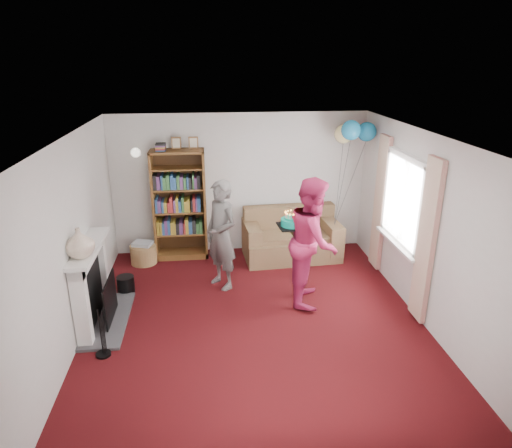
{
  "coord_description": "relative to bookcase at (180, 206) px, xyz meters",
  "views": [
    {
      "loc": [
        -0.57,
        -5.37,
        3.4
      ],
      "look_at": [
        0.08,
        0.6,
        1.18
      ],
      "focal_mm": 32.0,
      "sensor_mm": 36.0,
      "label": 1
    }
  ],
  "objects": [
    {
      "name": "wall_left",
      "position": [
        -1.19,
        -2.3,
        0.31
      ],
      "size": [
        0.02,
        5.0,
        2.5
      ],
      "primitive_type": "cube",
      "color": "silver",
      "rests_on": "ground"
    },
    {
      "name": "window_bay",
      "position": [
        3.27,
        -1.7,
        0.26
      ],
      "size": [
        0.14,
        2.02,
        2.2
      ],
      "color": "white",
      "rests_on": "ground"
    },
    {
      "name": "wicker_basket",
      "position": [
        -0.65,
        -0.27,
        -0.76
      ],
      "size": [
        0.45,
        0.45,
        0.4
      ],
      "rotation": [
        0.0,
        0.0,
        -0.3
      ],
      "color": "#9F784A",
      "rests_on": "ground"
    },
    {
      "name": "sofa",
      "position": [
        1.94,
        -0.23,
        -0.61
      ],
      "size": [
        1.65,
        0.88,
        0.88
      ],
      "rotation": [
        0.0,
        0.0,
        0.07
      ],
      "color": "brown",
      "rests_on": "ground"
    },
    {
      "name": "wall_right",
      "position": [
        3.33,
        -2.3,
        0.31
      ],
      "size": [
        0.02,
        5.0,
        2.5
      ],
      "primitive_type": "cube",
      "color": "silver",
      "rests_on": "ground"
    },
    {
      "name": "wall_sconce",
      "position": [
        -0.68,
        0.06,
        0.94
      ],
      "size": [
        0.16,
        0.23,
        0.16
      ],
      "color": "gold",
      "rests_on": "ground"
    },
    {
      "name": "ceiling",
      "position": [
        1.07,
        -2.3,
        1.56
      ],
      "size": [
        4.5,
        5.0,
        0.01
      ],
      "primitive_type": "cube",
      "color": "white",
      "rests_on": "wall_back"
    },
    {
      "name": "wall_back",
      "position": [
        1.07,
        0.21,
        0.31
      ],
      "size": [
        4.5,
        0.02,
        2.5
      ],
      "primitive_type": "cube",
      "color": "silver",
      "rests_on": "ground"
    },
    {
      "name": "balloons",
      "position": [
        2.92,
        -0.33,
        1.28
      ],
      "size": [
        0.67,
        0.7,
        1.78
      ],
      "color": "#3F3F3F",
      "rests_on": "ground"
    },
    {
      "name": "mantel_vase",
      "position": [
        -1.05,
        -2.45,
        0.36
      ],
      "size": [
        0.39,
        0.39,
        0.37
      ],
      "primitive_type": "imported",
      "rotation": [
        0.0,
        0.0,
        -0.13
      ],
      "color": "beige",
      "rests_on": "fireplace"
    },
    {
      "name": "fireplace",
      "position": [
        -1.02,
        -2.11,
        -0.43
      ],
      "size": [
        0.55,
        1.8,
        1.12
      ],
      "color": "#3F3F42",
      "rests_on": "ground"
    },
    {
      "name": "ground",
      "position": [
        1.07,
        -2.3,
        -0.94
      ],
      "size": [
        5.0,
        5.0,
        0.0
      ],
      "primitive_type": "plane",
      "color": "black",
      "rests_on": "ground"
    },
    {
      "name": "person_striped",
      "position": [
        0.67,
        -1.25,
        -0.09
      ],
      "size": [
        0.69,
        0.74,
        1.7
      ],
      "primitive_type": "imported",
      "rotation": [
        0.0,
        0.0,
        -0.96
      ],
      "color": "black",
      "rests_on": "ground"
    },
    {
      "name": "birthday_cake",
      "position": [
        1.67,
        -1.69,
        0.24
      ],
      "size": [
        0.38,
        0.38,
        0.22
      ],
      "rotation": [
        0.0,
        0.0,
        0.08
      ],
      "color": "black",
      "rests_on": "ground"
    },
    {
      "name": "bookcase",
      "position": [
        0.0,
        0.0,
        0.0
      ],
      "size": [
        0.91,
        0.42,
        2.13
      ],
      "color": "#472B14",
      "rests_on": "ground"
    },
    {
      "name": "person_magenta",
      "position": [
        1.96,
        -1.81,
        -0.02
      ],
      "size": [
        0.91,
        1.05,
        1.85
      ],
      "primitive_type": "imported",
      "rotation": [
        0.0,
        0.0,
        1.31
      ],
      "color": "#B62453",
      "rests_on": "ground"
    }
  ]
}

